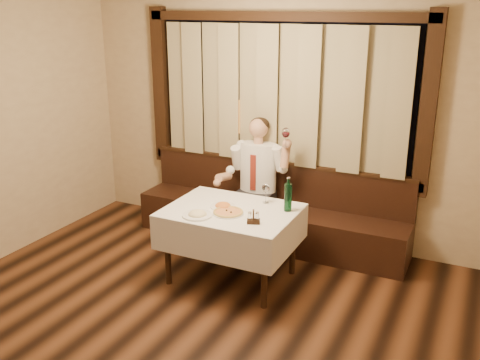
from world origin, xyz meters
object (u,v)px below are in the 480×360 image
at_px(green_bottle, 288,197).
at_px(cruet_caddy, 253,219).
at_px(pasta_red, 223,204).
at_px(dining_table, 231,219).
at_px(pizza, 228,212).
at_px(banquette, 270,216).
at_px(seated_man, 256,173).
at_px(pasta_cream, 197,212).

relative_size(green_bottle, cruet_caddy, 2.58).
distance_m(pasta_red, cruet_caddy, 0.51).
xyz_separation_m(dining_table, pizza, (0.02, -0.11, 0.12)).
bearing_deg(banquette, dining_table, -90.00).
bearing_deg(pizza, banquette, 91.25).
bearing_deg(banquette, seated_man, -149.39).
xyz_separation_m(pizza, seated_man, (-0.18, 1.05, 0.08)).
height_order(banquette, pasta_red, banquette).
height_order(pizza, green_bottle, green_bottle).
bearing_deg(pasta_red, pizza, -45.79).
height_order(pizza, pasta_red, pasta_red).
xyz_separation_m(pasta_red, pasta_cream, (-0.11, -0.31, 0.01)).
bearing_deg(banquette, pizza, -88.75).
height_order(pasta_cream, cruet_caddy, cruet_caddy).
bearing_deg(dining_table, pasta_red, 172.13).
distance_m(dining_table, green_bottle, 0.61).
height_order(green_bottle, seated_man, seated_man).
xyz_separation_m(pasta_red, green_bottle, (0.61, 0.19, 0.11)).
bearing_deg(banquette, cruet_caddy, -74.65).
xyz_separation_m(dining_table, pasta_red, (-0.10, 0.01, 0.14)).
distance_m(dining_table, pasta_cream, 0.39).
bearing_deg(cruet_caddy, pasta_red, 128.00).
distance_m(dining_table, seated_man, 0.97).
relative_size(banquette, pizza, 10.51).
xyz_separation_m(banquette, dining_table, (0.00, -1.02, 0.34)).
relative_size(dining_table, cruet_caddy, 9.57).
relative_size(pasta_red, cruet_caddy, 1.89).
height_order(dining_table, green_bottle, green_bottle).
bearing_deg(pizza, dining_table, 102.33).
relative_size(banquette, pasta_red, 12.77).
distance_m(banquette, green_bottle, 1.13).
distance_m(banquette, cruet_caddy, 1.39).
height_order(pasta_red, green_bottle, green_bottle).
xyz_separation_m(banquette, seated_man, (-0.15, -0.09, 0.54)).
bearing_deg(seated_man, pasta_red, -86.65).
bearing_deg(green_bottle, cruet_caddy, -111.54).
height_order(banquette, dining_table, banquette).
bearing_deg(pizza, pasta_red, 134.21).
relative_size(dining_table, green_bottle, 3.71).
bearing_deg(dining_table, banquette, 90.00).
bearing_deg(pasta_red, banquette, 84.38).
distance_m(banquette, pasta_red, 1.12).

